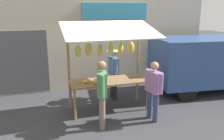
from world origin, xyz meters
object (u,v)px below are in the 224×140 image
at_px(vendor_with_sunhat, 114,70).
at_px(parked_van, 212,59).
at_px(shopper_with_shopping_bag, 154,87).
at_px(shopper_in_striped_shirt, 102,89).
at_px(market_stall, 108,56).

bearing_deg(vendor_with_sunhat, parked_van, 87.98).
height_order(shopper_with_shopping_bag, shopper_in_striped_shirt, shopper_in_striped_shirt).
height_order(shopper_with_shopping_bag, parked_van, parked_van).
height_order(market_stall, vendor_with_sunhat, market_stall).
distance_m(vendor_with_sunhat, shopper_in_striped_shirt, 1.90).
xyz_separation_m(shopper_in_striped_shirt, parked_van, (-4.39, -1.46, 0.15)).
bearing_deg(market_stall, shopper_in_striped_shirt, 65.91).
distance_m(market_stall, shopper_with_shopping_bag, 1.55).
relative_size(market_stall, shopper_in_striped_shirt, 1.50).
distance_m(shopper_with_shopping_bag, shopper_in_striped_shirt, 1.35).
relative_size(shopper_with_shopping_bag, shopper_in_striped_shirt, 0.94).
relative_size(shopper_in_striped_shirt, parked_van, 0.37).
relative_size(shopper_with_shopping_bag, parked_van, 0.34).
bearing_deg(vendor_with_sunhat, shopper_in_striped_shirt, -24.63).
xyz_separation_m(vendor_with_sunhat, shopper_in_striped_shirt, (0.85, 1.70, 0.02)).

